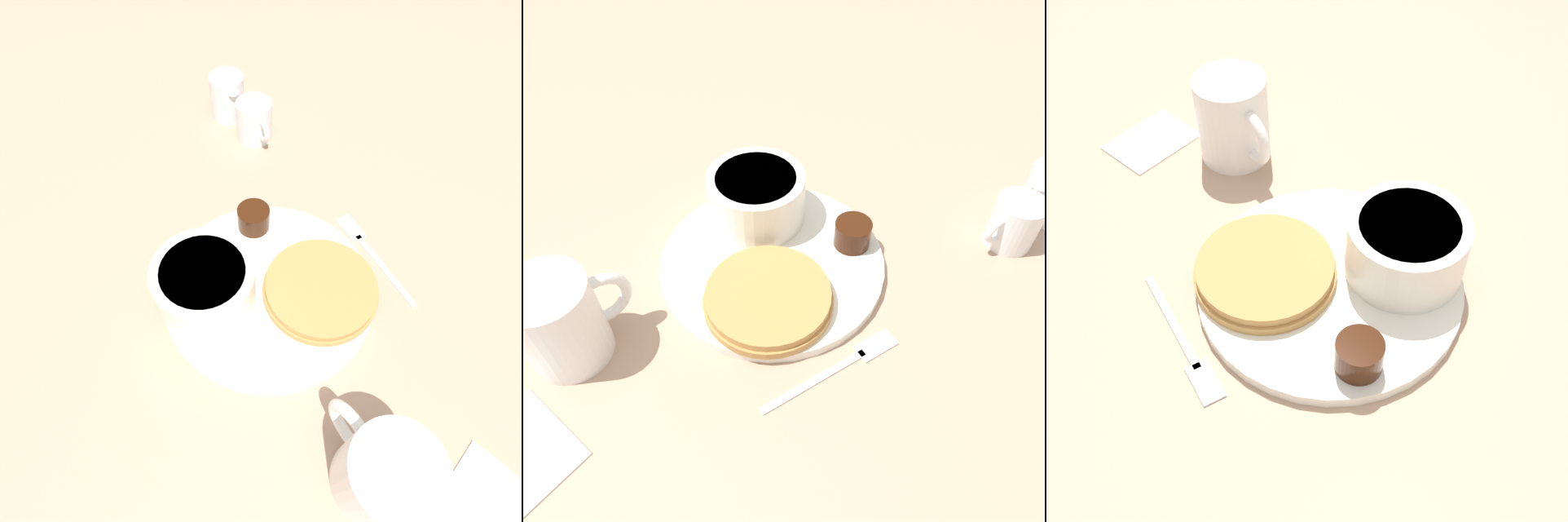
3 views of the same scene
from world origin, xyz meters
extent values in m
plane|color=tan|center=(0.00, 0.00, 0.00)|extent=(4.00, 4.00, 0.00)
cylinder|color=white|center=(0.00, 0.00, 0.01)|extent=(0.24, 0.24, 0.01)
cylinder|color=#B78447|center=(0.03, -0.05, 0.02)|extent=(0.13, 0.13, 0.01)
cylinder|color=#B78447|center=(0.03, -0.05, 0.03)|extent=(0.12, 0.12, 0.01)
cylinder|color=white|center=(-0.05, 0.04, 0.04)|extent=(0.11, 0.11, 0.06)
cylinder|color=white|center=(-0.05, 0.04, 0.07)|extent=(0.09, 0.09, 0.01)
cylinder|color=#38190A|center=(0.06, 0.07, 0.03)|extent=(0.04, 0.04, 0.03)
cylinder|color=white|center=(-0.06, 0.07, 0.02)|extent=(0.04, 0.04, 0.03)
sphere|color=white|center=(-0.06, 0.07, 0.04)|extent=(0.02, 0.02, 0.02)
cylinder|color=white|center=(-0.10, -0.19, 0.05)|extent=(0.08, 0.08, 0.09)
torus|color=white|center=(-0.08, -0.16, 0.05)|extent=(0.03, 0.06, 0.06)
cylinder|color=white|center=(0.20, 0.18, 0.03)|extent=(0.05, 0.05, 0.06)
torus|color=white|center=(0.19, 0.16, 0.03)|extent=(0.02, 0.03, 0.03)
cone|color=white|center=(0.21, 0.20, 0.06)|extent=(0.02, 0.02, 0.01)
cylinder|color=white|center=(0.22, 0.25, 0.03)|extent=(0.05, 0.05, 0.07)
torus|color=white|center=(0.23, 0.27, 0.04)|extent=(0.02, 0.04, 0.04)
cone|color=white|center=(0.21, 0.23, 0.06)|extent=(0.02, 0.02, 0.01)
cube|color=silver|center=(0.11, -0.09, 0.00)|extent=(0.05, 0.11, 0.00)
cube|color=silver|center=(0.14, -0.03, 0.00)|extent=(0.03, 0.04, 0.00)
cube|color=white|center=(-0.05, -0.28, 0.00)|extent=(0.10, 0.08, 0.00)
camera|label=1|loc=(-0.18, -0.14, 0.42)|focal=28.00mm
camera|label=2|loc=(0.22, -0.29, 0.42)|focal=35.00mm
camera|label=3|loc=(0.31, 0.20, 0.48)|focal=45.00mm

